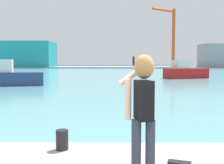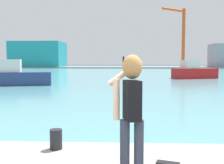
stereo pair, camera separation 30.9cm
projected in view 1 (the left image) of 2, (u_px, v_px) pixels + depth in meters
ground_plane at (117, 73)px, 53.57m from camera, size 220.00×220.00×0.00m
harbor_water at (116, 72)px, 55.56m from camera, size 140.00×100.00×0.02m
far_shore_dock at (115, 67)px, 95.43m from camera, size 140.00×20.00×0.36m
person_photographer at (143, 102)px, 3.95m from camera, size 0.53×0.54×1.74m
harbor_bollard at (62, 140)px, 5.19m from camera, size 0.23×0.23×0.37m
boat_moored at (8, 76)px, 25.97m from camera, size 6.43×3.21×2.45m
boat_moored_2 at (185, 72)px, 37.00m from camera, size 6.17×3.93×2.38m
warehouse_left at (29, 54)px, 92.81m from camera, size 16.46×13.18×8.20m
warehouse_right at (217, 55)px, 91.71m from camera, size 10.88×8.87×7.40m
port_crane at (172, 33)px, 86.35m from camera, size 7.97×6.13×17.94m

